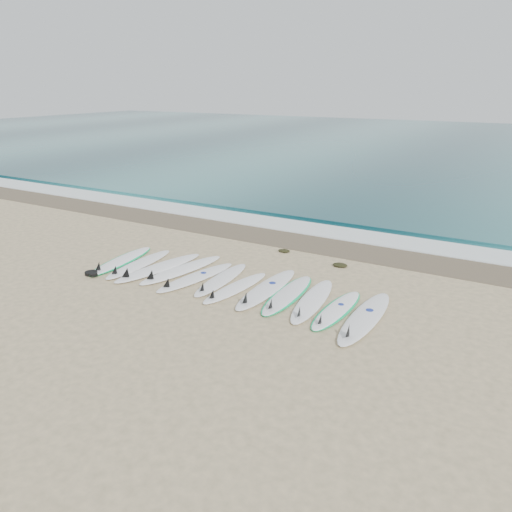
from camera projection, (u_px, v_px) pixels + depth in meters
The scene contains 20 objects.
ground at pixel (229, 285), 12.16m from camera, with size 120.00×120.00×0.00m, color tan.
ocean at pixel (456, 146), 38.76m from camera, with size 120.00×55.00×0.03m, color #1E5A60.
wet_sand_band at pixel (301, 241), 15.51m from camera, with size 120.00×1.80×0.01m, color brown.
foam_band at pixel (318, 230), 16.65m from camera, with size 120.00×1.40×0.04m, color silver.
wave_crest at pixel (335, 219), 17.87m from camera, with size 120.00×1.00×0.10m, color #1E5A60.
surfboard_0 at pixel (121, 261), 13.68m from camera, with size 0.92×2.63×0.33m.
surfboard_1 at pixel (138, 264), 13.38m from camera, with size 0.68×2.61×0.33m.
surfboard_2 at pixel (157, 268), 13.11m from camera, with size 1.06×2.92×0.37m.
surfboard_3 at pixel (180, 270), 12.97m from camera, with size 1.05×2.84×0.36m.
surfboard_4 at pixel (194, 278), 12.47m from camera, with size 0.95×2.65×0.33m.
surfboard_5 at pixel (220, 280), 12.34m from camera, with size 0.70×2.50×0.32m.
surfboard_6 at pixel (234, 288), 11.85m from camera, with size 0.73×2.39×0.30m.
surfboard_7 at pixel (266, 289), 11.75m from camera, with size 0.65×2.84×0.36m.
surfboard_8 at pixel (287, 295), 11.48m from camera, with size 0.76×2.60×0.33m.
surfboard_9 at pixel (312, 301), 11.12m from camera, with size 0.85×2.67×0.34m.
surfboard_10 at pixel (336, 310), 10.71m from camera, with size 0.64×2.34×0.29m.
surfboard_11 at pixel (364, 318), 10.31m from camera, with size 0.60×2.87×0.37m.
seaweed_near at pixel (284, 251), 14.54m from camera, with size 0.35×0.27×0.07m, color black.
seaweed_far at pixel (340, 265), 13.39m from camera, with size 0.41×0.32×0.08m, color black.
leash_coil at pixel (92, 273), 12.77m from camera, with size 0.46×0.36×0.11m.
Camera 1 is at (6.18, -9.43, 4.66)m, focal length 35.00 mm.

